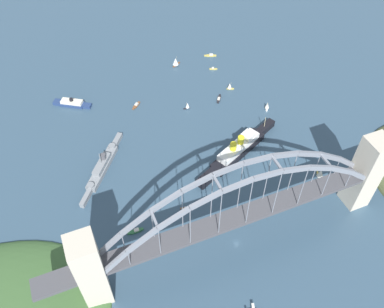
% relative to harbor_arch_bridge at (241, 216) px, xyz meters
% --- Properties ---
extents(ground_plane, '(1400.00, 1400.00, 0.00)m').
position_rel_harbor_arch_bridge_xyz_m(ground_plane, '(0.00, 0.00, -33.24)').
color(ground_plane, '#334C60').
extents(harbor_arch_bridge, '(251.06, 16.24, 77.34)m').
position_rel_harbor_arch_bridge_xyz_m(harbor_arch_bridge, '(0.00, 0.00, 0.00)').
color(harbor_arch_bridge, beige).
rests_on(harbor_arch_bridge, ground).
extents(ocean_liner, '(87.05, 45.60, 17.75)m').
position_rel_harbor_arch_bridge_xyz_m(ocean_liner, '(36.48, 72.22, -27.92)').
color(ocean_liner, black).
rests_on(ocean_liner, ground).
extents(naval_cruiser, '(48.23, 62.11, 17.98)m').
position_rel_harbor_arch_bridge_xyz_m(naval_cruiser, '(-67.23, 98.03, -29.94)').
color(naval_cruiser, gray).
rests_on(naval_cruiser, ground).
extents(harbor_ferry_steamer, '(32.68, 23.87, 7.67)m').
position_rel_harbor_arch_bridge_xyz_m(harbor_ferry_steamer, '(-74.66, 182.18, -30.92)').
color(harbor_ferry_steamer, navy).
rests_on(harbor_ferry_steamer, ground).
extents(small_boat_0, '(7.54, 4.06, 2.42)m').
position_rel_harbor_arch_bridge_xyz_m(small_boat_0, '(64.94, 182.79, -32.38)').
color(small_boat_0, gold).
rests_on(small_boat_0, ground).
extents(small_boat_1, '(11.35, 2.87, 2.55)m').
position_rel_harbor_arch_bridge_xyz_m(small_boat_1, '(-60.16, 34.29, -32.32)').
color(small_boat_1, '#2D6B3D').
rests_on(small_boat_1, ground).
extents(small_boat_2, '(12.20, 6.22, 2.40)m').
position_rel_harbor_arch_bridge_xyz_m(small_boat_2, '(71.84, 204.63, -32.39)').
color(small_boat_2, gold).
rests_on(small_boat_2, ground).
extents(small_boat_3, '(9.79, 8.06, 9.89)m').
position_rel_harbor_arch_bridge_xyz_m(small_boat_3, '(32.91, 202.85, -28.66)').
color(small_boat_3, brown).
rests_on(small_boat_3, ground).
extents(small_boat_4, '(6.97, 3.85, 2.04)m').
position_rel_harbor_arch_bridge_xyz_m(small_boat_4, '(-21.71, 38.72, -32.51)').
color(small_boat_4, brown).
rests_on(small_boat_4, ground).
extents(small_boat_5, '(6.85, 5.07, 7.88)m').
position_rel_harbor_arch_bridge_xyz_m(small_boat_5, '(66.46, 148.85, -29.52)').
color(small_boat_5, gold).
rests_on(small_boat_5, ground).
extents(small_boat_6, '(5.13, 6.48, 8.14)m').
position_rel_harbor_arch_bridge_xyz_m(small_boat_6, '(85.13, 111.22, -29.42)').
color(small_boat_6, silver).
rests_on(small_boat_6, ground).
extents(small_boat_7, '(9.66, 8.90, 2.18)m').
position_rel_harbor_arch_bridge_xyz_m(small_boat_7, '(-21.52, 159.35, -32.46)').
color(small_boat_7, brown).
rests_on(small_boat_7, ground).
extents(small_boat_8, '(8.47, 11.10, 1.98)m').
position_rel_harbor_arch_bridge_xyz_m(small_boat_8, '(51.04, 139.25, -32.52)').
color(small_boat_8, black).
rests_on(small_boat_8, ground).
extents(small_boat_9, '(5.82, 8.56, 9.72)m').
position_rel_harbor_arch_bridge_xyz_m(small_boat_9, '(83.93, 27.28, -28.70)').
color(small_boat_9, gold).
rests_on(small_boat_9, ground).
extents(small_boat_10, '(6.22, 3.51, 7.53)m').
position_rel_harbor_arch_bridge_xyz_m(small_boat_10, '(19.83, 138.67, -29.71)').
color(small_boat_10, black).
rests_on(small_boat_10, ground).
extents(channel_marker_buoy, '(2.20, 2.20, 2.75)m').
position_rel_harbor_arch_bridge_xyz_m(channel_marker_buoy, '(-44.86, 44.70, -32.12)').
color(channel_marker_buoy, red).
rests_on(channel_marker_buoy, ground).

